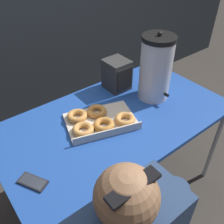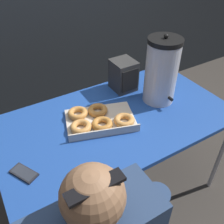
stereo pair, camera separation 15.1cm
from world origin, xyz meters
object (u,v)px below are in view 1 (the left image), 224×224
(coffee_urn, at_px, (156,68))
(space_heater, at_px, (117,75))
(cell_phone, at_px, (33,182))
(donut_box, at_px, (99,121))

(coffee_urn, distance_m, space_heater, 0.29)
(space_heater, bearing_deg, cell_phone, -154.38)
(coffee_urn, distance_m, cell_phone, 1.01)
(donut_box, bearing_deg, cell_phone, -145.14)
(coffee_urn, xyz_separation_m, space_heater, (-0.13, 0.24, -0.11))
(donut_box, height_order, cell_phone, donut_box)
(donut_box, xyz_separation_m, coffee_urn, (0.47, 0.01, 0.19))
(donut_box, distance_m, space_heater, 0.43)
(donut_box, xyz_separation_m, cell_phone, (-0.50, -0.15, -0.02))
(coffee_urn, relative_size, cell_phone, 2.96)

